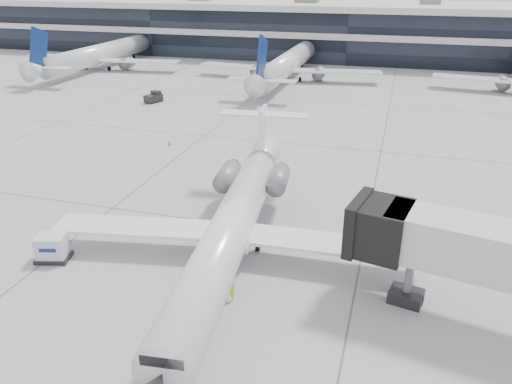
% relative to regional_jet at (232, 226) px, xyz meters
% --- Properties ---
extents(ground, '(220.00, 220.00, 0.00)m').
position_rel_regional_jet_xyz_m(ground, '(-1.72, 4.46, -2.42)').
color(ground, gray).
rests_on(ground, ground).
extents(terminal, '(170.00, 22.00, 10.00)m').
position_rel_regional_jet_xyz_m(terminal, '(-1.72, 86.46, 2.58)').
color(terminal, black).
rests_on(terminal, ground).
extents(bg_jet_left, '(32.00, 40.00, 9.60)m').
position_rel_regional_jet_xyz_m(bg_jet_left, '(-46.72, 59.46, -2.42)').
color(bg_jet_left, silver).
rests_on(bg_jet_left, ground).
extents(bg_jet_center, '(32.00, 40.00, 9.60)m').
position_rel_regional_jet_xyz_m(bg_jet_center, '(-9.72, 59.46, -2.42)').
color(bg_jet_center, silver).
rests_on(bg_jet_center, ground).
extents(regional_jet, '(24.54, 30.65, 7.07)m').
position_rel_regional_jet_xyz_m(regional_jet, '(0.00, 0.00, 0.00)').
color(regional_jet, white).
rests_on(regional_jet, ground).
extents(ramp_worker, '(0.82, 0.62, 2.03)m').
position_rel_regional_jet_xyz_m(ramp_worker, '(1.33, -4.54, -1.40)').
color(ramp_worker, '#BDFF1A').
rests_on(ramp_worker, ground).
extents(cargo_uld, '(2.46, 2.08, 1.73)m').
position_rel_regional_jet_xyz_m(cargo_uld, '(-11.30, -3.56, -1.54)').
color(cargo_uld, black).
rests_on(cargo_uld, ground).
extents(traffic_cone, '(0.43, 0.43, 0.63)m').
position_rel_regional_jet_xyz_m(traffic_cone, '(-14.12, 20.19, -2.12)').
color(traffic_cone, orange).
rests_on(traffic_cone, ground).
extents(far_tug, '(2.32, 2.86, 1.58)m').
position_rel_regional_jet_xyz_m(far_tug, '(-24.65, 37.35, -1.71)').
color(far_tug, black).
rests_on(far_tug, ground).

